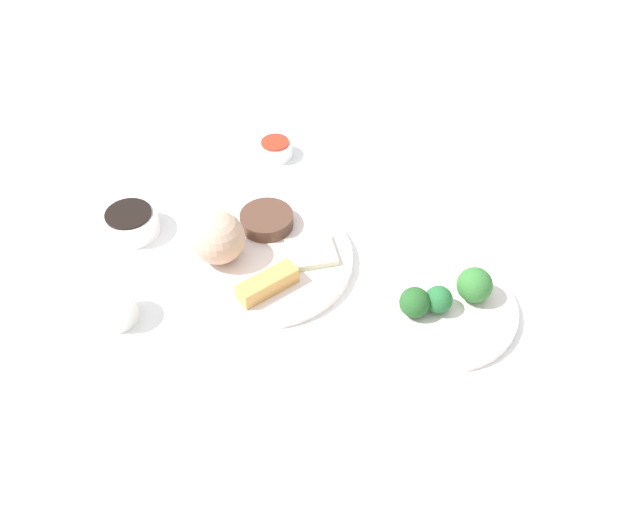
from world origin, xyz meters
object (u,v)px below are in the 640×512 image
at_px(soy_sauce_bowl, 131,223).
at_px(teacup, 115,308).
at_px(main_plate, 266,259).
at_px(broccoli_plate, 442,308).
at_px(sauce_ramekin_sweet_and_sour, 275,150).

height_order(soy_sauce_bowl, teacup, teacup).
xyz_separation_m(main_plate, broccoli_plate, (0.28, -0.05, -0.00)).
bearing_deg(sauce_ramekin_sweet_and_sour, teacup, -107.52).
relative_size(main_plate, soy_sauce_bowl, 2.97).
relative_size(sauce_ramekin_sweet_and_sour, teacup, 1.00).
relative_size(main_plate, broccoli_plate, 1.23).
bearing_deg(soy_sauce_bowl, teacup, -74.57).
relative_size(broccoli_plate, sauce_ramekin_sweet_and_sour, 3.51).
height_order(broccoli_plate, teacup, teacup).
bearing_deg(main_plate, teacup, -140.89).
bearing_deg(teacup, sauce_ramekin_sweet_and_sour, 72.48).
distance_m(broccoli_plate, soy_sauce_bowl, 0.52).
bearing_deg(main_plate, soy_sauce_bowl, 173.19).
xyz_separation_m(soy_sauce_bowl, sauce_ramekin_sweet_and_sour, (0.18, 0.24, -0.00)).
relative_size(soy_sauce_bowl, sauce_ramekin_sweet_and_sour, 1.46).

